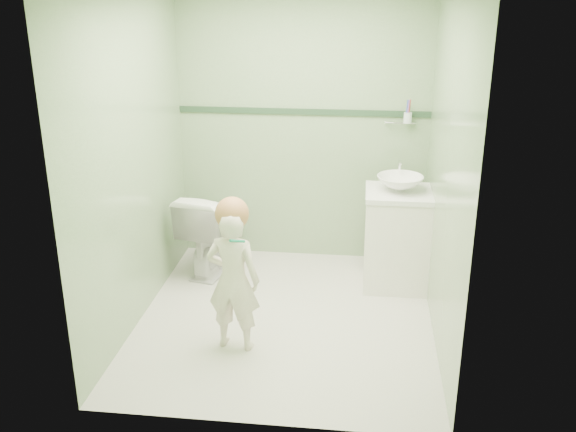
# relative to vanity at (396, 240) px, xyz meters

# --- Properties ---
(ground) EXTENTS (2.50, 2.50, 0.00)m
(ground) POSITION_rel_vanity_xyz_m (-0.84, -0.70, -0.40)
(ground) COLOR silver
(ground) RESTS_ON ground
(room_shell) EXTENTS (2.50, 2.54, 2.40)m
(room_shell) POSITION_rel_vanity_xyz_m (-0.84, -0.70, 0.80)
(room_shell) COLOR #88AC7A
(room_shell) RESTS_ON ground
(trim_stripe) EXTENTS (2.20, 0.02, 0.05)m
(trim_stripe) POSITION_rel_vanity_xyz_m (-0.84, 0.54, 0.95)
(trim_stripe) COLOR #27432C
(trim_stripe) RESTS_ON room_shell
(vanity) EXTENTS (0.52, 0.50, 0.80)m
(vanity) POSITION_rel_vanity_xyz_m (0.00, 0.00, 0.00)
(vanity) COLOR white
(vanity) RESTS_ON ground
(counter) EXTENTS (0.54, 0.52, 0.04)m
(counter) POSITION_rel_vanity_xyz_m (0.00, 0.00, 0.41)
(counter) COLOR white
(counter) RESTS_ON vanity
(basin) EXTENTS (0.37, 0.37, 0.13)m
(basin) POSITION_rel_vanity_xyz_m (0.00, 0.00, 0.49)
(basin) COLOR white
(basin) RESTS_ON counter
(faucet) EXTENTS (0.03, 0.13, 0.18)m
(faucet) POSITION_rel_vanity_xyz_m (0.00, 0.19, 0.57)
(faucet) COLOR silver
(faucet) RESTS_ON counter
(cup_holder) EXTENTS (0.26, 0.07, 0.21)m
(cup_holder) POSITION_rel_vanity_xyz_m (0.05, 0.48, 0.93)
(cup_holder) COLOR silver
(cup_holder) RESTS_ON room_shell
(toilet) EXTENTS (0.56, 0.79, 0.74)m
(toilet) POSITION_rel_vanity_xyz_m (-1.58, 0.10, -0.03)
(toilet) COLOR white
(toilet) RESTS_ON ground
(toddler) EXTENTS (0.40, 0.29, 1.02)m
(toddler) POSITION_rel_vanity_xyz_m (-1.15, -1.12, 0.11)
(toddler) COLOR silver
(toddler) RESTS_ON ground
(hair_cap) EXTENTS (0.23, 0.23, 0.23)m
(hair_cap) POSITION_rel_vanity_xyz_m (-1.15, -1.10, 0.58)
(hair_cap) COLOR #B57748
(hair_cap) RESTS_ON toddler
(teal_toothbrush) EXTENTS (0.11, 0.14, 0.08)m
(teal_toothbrush) POSITION_rel_vanity_xyz_m (-1.09, -1.26, 0.46)
(teal_toothbrush) COLOR #108361
(teal_toothbrush) RESTS_ON toddler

